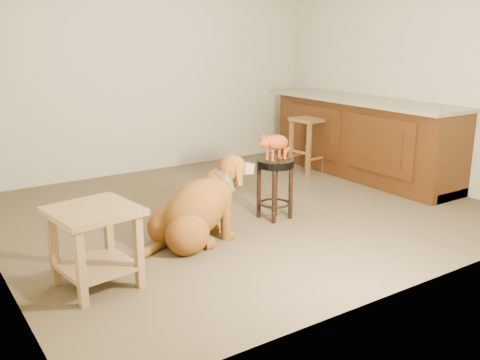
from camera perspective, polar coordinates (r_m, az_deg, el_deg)
floor at (r=5.25m, az=0.26°, el=-3.26°), size 4.50×4.00×0.01m
room_shell at (r=4.97m, az=0.29°, el=15.36°), size 4.54×4.04×2.62m
cabinet_run at (r=6.59m, az=13.00°, el=4.16°), size 0.70×2.56×0.94m
padded_stool at (r=4.94m, az=3.75°, el=0.34°), size 0.34×0.34×0.56m
wood_stool at (r=6.66m, az=7.30°, el=3.79°), size 0.40×0.40×0.68m
side_table at (r=3.73m, az=-15.22°, el=-5.70°), size 0.61×0.61×0.56m
golden_retriever at (r=4.39m, az=-4.65°, el=-3.31°), size 1.17×0.61×0.74m
tabby_kitten at (r=4.86m, az=3.72°, el=3.93°), size 0.45×0.20×0.28m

